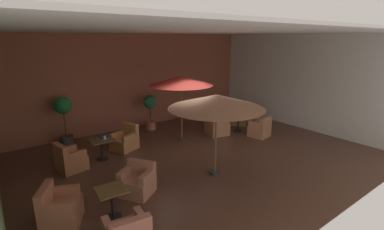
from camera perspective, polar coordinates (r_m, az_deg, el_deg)
The scene contains 22 objects.
ground_plane at distance 9.55m, azimuth 1.61°, elevation -8.46°, with size 11.30×8.86×0.02m, color #503124.
wall_back_brick at distance 12.61m, azimuth -10.90°, elevation 6.71°, with size 11.30×0.08×4.04m, color #97513D.
wall_right_plain at distance 13.13m, azimuth 21.35°, elevation 6.28°, with size 0.08×8.86×4.04m, color silver.
ceiling_slab at distance 8.75m, azimuth 1.82°, elevation 16.79°, with size 11.30×8.86×0.06m, color silver.
cafe_table_front_left at distance 9.59m, azimuth -18.03°, elevation -5.56°, with size 0.75×0.75×0.70m.
armchair_front_left_north at distance 9.23m, azimuth -23.61°, elevation -8.43°, with size 0.87×0.87×0.88m.
armchair_front_left_east at distance 10.34m, azimuth -13.45°, elevation -5.05°, with size 1.01×0.97×0.89m.
cafe_table_front_right at distance 12.08m, azimuth 9.40°, elevation -0.87°, with size 0.66×0.66×0.70m.
armchair_front_right_north at distance 13.17m, azimuth 9.00°, elevation -0.56°, with size 1.11×1.11×0.76m.
armchair_front_right_east at distance 11.61m, azimuth 4.96°, elevation -2.47°, with size 0.95×0.97×0.80m.
armchair_front_right_south at distance 11.62m, azimuth 13.72°, elevation -2.74°, with size 0.83×0.82×0.87m.
cafe_table_mid_center at distance 6.56m, azimuth -16.04°, elevation -15.68°, with size 0.67×0.67×0.70m.
armchair_mid_center_north at distance 6.86m, azimuth -25.38°, elevation -17.04°, with size 1.02×1.05×0.88m.
armchair_mid_center_south at distance 7.45m, azimuth -11.06°, elevation -13.28°, with size 1.03×1.04×0.80m.
patio_umbrella_tall_red at distance 7.70m, azimuth 5.01°, elevation 2.72°, with size 2.69×2.69×2.37m.
patio_umbrella_center_beige at distance 10.46m, azimuth -2.19°, elevation 6.96°, with size 2.38×2.38×2.51m.
potted_tree_left_corner at distance 11.10m, azimuth -24.63°, elevation 0.09°, with size 0.63×0.63×1.85m.
potted_tree_mid_left at distance 12.15m, azimuth -8.51°, elevation 1.55°, with size 0.59×0.59×1.52m.
patron_blue_shirt at distance 11.50m, azimuth 5.18°, elevation -0.46°, with size 0.33×0.41×0.68m.
patron_by_window at distance 13.03m, azimuth 9.09°, elevation 1.08°, with size 0.45×0.44×0.66m.
iced_drink_cup at distance 9.49m, azimuth -17.37°, elevation -4.40°, with size 0.08×0.08×0.11m, color white.
open_laptop at distance 9.53m, azimuth -17.72°, elevation -4.37°, with size 0.35×0.28×0.20m.
Camera 1 is at (-5.46, -6.83, 3.83)m, focal length 26.16 mm.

